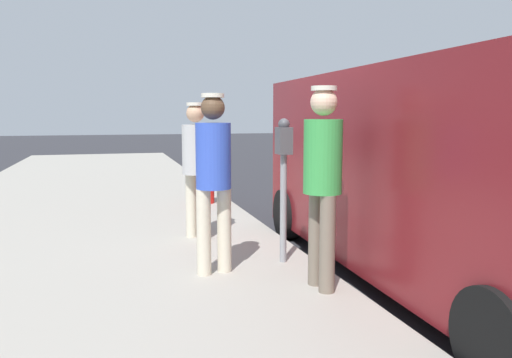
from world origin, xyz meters
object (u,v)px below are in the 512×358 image
(parking_meter_near, at_px, (284,166))
(parked_van, at_px, (438,169))
(pedestrian_in_blue, at_px, (213,171))
(pedestrian_in_gray, at_px, (196,161))
(fire_hydrant, at_px, (207,180))
(pedestrian_in_green, at_px, (323,174))

(parking_meter_near, height_order, parked_van, parked_van)
(parking_meter_near, bearing_deg, pedestrian_in_blue, 12.93)
(parking_meter_near, bearing_deg, pedestrian_in_gray, -61.24)
(pedestrian_in_blue, bearing_deg, pedestrian_in_gray, -92.74)
(pedestrian_in_gray, xyz_separation_m, fire_hydrant, (-0.61, -2.52, -0.56))
(pedestrian_in_blue, xyz_separation_m, parked_van, (-2.28, 0.34, -0.01))
(pedestrian_in_blue, height_order, pedestrian_in_gray, pedestrian_in_blue)
(pedestrian_in_green, height_order, parked_van, parked_van)
(parking_meter_near, relative_size, fire_hydrant, 1.77)
(pedestrian_in_blue, relative_size, parked_van, 0.34)
(parking_meter_near, relative_size, pedestrian_in_blue, 0.86)
(pedestrian_in_blue, bearing_deg, fire_hydrant, -99.67)
(parked_van, bearing_deg, fire_hydrant, -69.71)
(pedestrian_in_green, xyz_separation_m, pedestrian_in_gray, (0.77, -2.17, -0.06))
(pedestrian_in_gray, bearing_deg, pedestrian_in_green, 109.40)
(pedestrian_in_green, xyz_separation_m, pedestrian_in_blue, (0.84, -0.70, -0.03))
(parking_meter_near, distance_m, pedestrian_in_blue, 0.80)
(parking_meter_near, relative_size, parked_van, 0.29)
(parking_meter_near, relative_size, pedestrian_in_gray, 0.89)
(pedestrian_in_green, bearing_deg, pedestrian_in_gray, -70.60)
(pedestrian_in_blue, xyz_separation_m, fire_hydrant, (-0.68, -3.99, -0.60))
(parked_van, height_order, fire_hydrant, parked_van)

